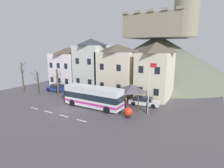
% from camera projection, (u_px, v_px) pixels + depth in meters
% --- Properties ---
extents(ground_plane, '(40.00, 60.00, 0.07)m').
position_uv_depth(ground_plane, '(67.00, 109.00, 26.02)').
color(ground_plane, '#504A4F').
extents(townhouse_00, '(6.58, 6.57, 8.80)m').
position_uv_depth(townhouse_00, '(69.00, 67.00, 40.76)').
color(townhouse_00, white).
rests_on(townhouse_00, ground_plane).
extents(townhouse_01, '(5.83, 5.49, 10.52)m').
position_uv_depth(townhouse_01, '(92.00, 65.00, 36.80)').
color(townhouse_01, silver).
rests_on(townhouse_01, ground_plane).
extents(townhouse_02, '(6.94, 5.79, 9.39)m').
position_uv_depth(townhouse_02, '(118.00, 69.00, 34.09)').
color(townhouse_02, beige).
rests_on(townhouse_02, ground_plane).
extents(townhouse_03, '(5.34, 6.63, 9.72)m').
position_uv_depth(townhouse_03, '(155.00, 71.00, 30.92)').
color(townhouse_03, beige).
rests_on(townhouse_03, ground_plane).
extents(hilltop_castle, '(42.01, 42.01, 20.51)m').
position_uv_depth(hilltop_castle, '(158.00, 55.00, 50.28)').
color(hilltop_castle, '#676C5A').
rests_on(hilltop_castle, ground_plane).
extents(transit_bus, '(9.27, 2.62, 3.13)m').
position_uv_depth(transit_bus, '(93.00, 97.00, 26.61)').
color(transit_bus, silver).
rests_on(transit_bus, ground_plane).
extents(bus_shelter, '(3.60, 3.60, 3.50)m').
position_uv_depth(bus_shelter, '(132.00, 88.00, 26.70)').
color(bus_shelter, '#473D33').
rests_on(bus_shelter, ground_plane).
extents(parked_car_00, '(4.77, 2.26, 1.30)m').
position_uv_depth(parked_car_00, '(144.00, 101.00, 27.66)').
color(parked_car_00, white).
rests_on(parked_car_00, ground_plane).
extents(parked_car_01, '(4.12, 2.40, 1.40)m').
position_uv_depth(parked_car_01, '(57.00, 88.00, 36.33)').
color(parked_car_01, navy).
rests_on(parked_car_01, ground_plane).
extents(parked_car_02, '(4.55, 2.09, 1.18)m').
position_uv_depth(parked_car_02, '(76.00, 93.00, 33.00)').
color(parked_car_02, black).
rests_on(parked_car_02, ground_plane).
extents(pedestrian_00, '(0.32, 0.35, 1.71)m').
position_uv_depth(pedestrian_00, '(147.00, 106.00, 24.46)').
color(pedestrian_00, '#38332D').
rests_on(pedestrian_00, ground_plane).
extents(pedestrian_01, '(0.34, 0.34, 1.51)m').
position_uv_depth(pedestrian_01, '(126.00, 102.00, 26.49)').
color(pedestrian_01, '#38332D').
rests_on(pedestrian_01, ground_plane).
extents(public_bench, '(1.54, 0.48, 0.87)m').
position_uv_depth(public_bench, '(131.00, 100.00, 29.08)').
color(public_bench, '#473828').
rests_on(public_bench, ground_plane).
extents(flagpole, '(0.95, 0.10, 6.99)m').
position_uv_depth(flagpole, '(149.00, 85.00, 23.39)').
color(flagpole, silver).
rests_on(flagpole, ground_plane).
extents(harbour_buoy, '(1.16, 1.16, 1.41)m').
position_uv_depth(harbour_buoy, '(128.00, 112.00, 22.78)').
color(harbour_buoy, black).
rests_on(harbour_buoy, ground_plane).
extents(bare_tree_00, '(1.92, 1.37, 6.03)m').
position_uv_depth(bare_tree_00, '(23.00, 77.00, 35.29)').
color(bare_tree_00, '#47382D').
rests_on(bare_tree_00, ground_plane).
extents(bare_tree_01, '(1.57, 1.69, 4.85)m').
position_uv_depth(bare_tree_01, '(38.00, 83.00, 33.67)').
color(bare_tree_01, '#382D28').
rests_on(bare_tree_01, ground_plane).
extents(bare_tree_02, '(1.47, 1.53, 4.89)m').
position_uv_depth(bare_tree_02, '(58.00, 82.00, 32.91)').
color(bare_tree_02, brown).
rests_on(bare_tree_02, ground_plane).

